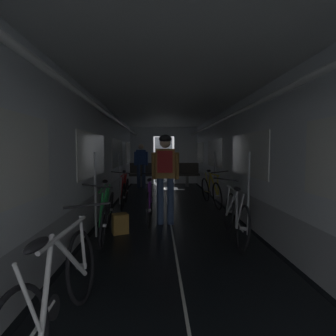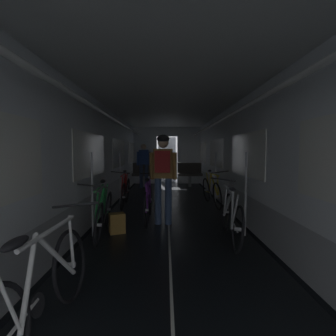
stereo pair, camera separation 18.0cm
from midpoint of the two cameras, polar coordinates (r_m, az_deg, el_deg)
ground_plane at (r=2.54m, az=3.31°, el=-30.10°), size 60.00×60.00×0.00m
train_car_shell at (r=5.72m, az=0.97°, el=6.60°), size 3.14×12.34×2.57m
bench_seat_far_left at (r=10.25m, az=-4.73°, el=-0.97°), size 0.98×0.51×0.95m
bench_seat_far_right at (r=10.27m, az=5.33°, el=-0.96°), size 0.98×0.51×0.95m
bicycle_yellow at (r=6.80m, az=10.38°, el=-5.03°), size 0.47×1.69×0.95m
bicycle_red at (r=6.66m, az=-8.71°, el=-5.19°), size 0.44×1.69×0.95m
bicycle_silver at (r=4.28m, az=15.07°, el=-10.36°), size 0.44×1.69×0.95m
bicycle_white at (r=2.30m, az=-23.90°, el=-23.38°), size 0.44×1.69×0.95m
bicycle_green at (r=4.46m, az=-12.99°, el=-9.75°), size 0.44×1.69×0.95m
person_cyclist_aisle at (r=4.90m, az=-0.04°, el=-0.26°), size 0.54×0.40×1.73m
bicycle_purple_in_aisle at (r=5.26m, az=-3.46°, el=-7.54°), size 0.44×1.69×0.94m
person_standing_near_bench at (r=9.84m, az=-4.89°, el=1.21°), size 0.53×0.23×1.69m
backpack_on_floor at (r=4.61m, az=-10.12°, el=-11.97°), size 0.31×0.28×0.34m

